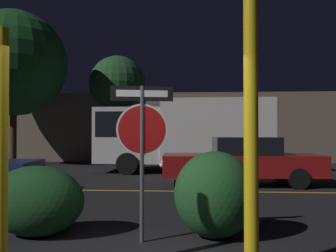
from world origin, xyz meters
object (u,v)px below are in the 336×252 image
object	(u,v)px
hedge_bush_1	(36,201)
hedge_bush_2	(215,194)
yellow_pole_right	(251,127)
tree_1	(14,63)
yellow_pole_left	(1,159)
delivery_truck	(181,132)
tree_2	(117,85)
stop_sign	(142,130)
passing_car_2	(242,161)

from	to	relation	value
hedge_bush_1	hedge_bush_2	distance (m)	2.78
yellow_pole_right	hedge_bush_1	xyz separation A→B (m)	(-3.11, 1.36, -1.13)
hedge_bush_1	tree_1	xyz separation A→B (m)	(-6.35, 12.00, 4.46)
hedge_bush_1	yellow_pole_left	bearing A→B (deg)	-76.24
delivery_truck	tree_1	bearing A→B (deg)	75.23
tree_2	yellow_pole_left	bearing A→B (deg)	-82.18
stop_sign	yellow_pole_left	size ratio (longest dim) A/B	0.86
hedge_bush_2	tree_1	bearing A→B (deg)	127.48
passing_car_2	tree_1	distance (m)	12.64
yellow_pole_left	hedge_bush_1	distance (m)	2.18
yellow_pole_right	tree_2	size ratio (longest dim) A/B	0.56
hedge_bush_1	passing_car_2	bearing A→B (deg)	56.90
passing_car_2	delivery_truck	size ratio (longest dim) A/B	0.70
tree_2	passing_car_2	bearing A→B (deg)	-58.06
yellow_pole_right	hedge_bush_1	world-z (taller)	yellow_pole_right
passing_car_2	yellow_pole_right	bearing A→B (deg)	170.75
yellow_pole_right	hedge_bush_2	distance (m)	1.80
stop_sign	hedge_bush_2	bearing A→B (deg)	2.45
yellow_pole_left	hedge_bush_2	world-z (taller)	yellow_pole_left
yellow_pole_left	yellow_pole_right	world-z (taller)	yellow_pole_right
stop_sign	passing_car_2	bearing A→B (deg)	57.70
hedge_bush_2	passing_car_2	bearing A→B (deg)	78.96
hedge_bush_1	passing_car_2	size ratio (longest dim) A/B	0.30
hedge_bush_2	passing_car_2	world-z (taller)	passing_car_2
yellow_pole_left	tree_1	distance (m)	15.99
tree_1	passing_car_2	bearing A→B (deg)	-30.11
stop_sign	delivery_truck	distance (m)	9.81
hedge_bush_2	tree_2	distance (m)	16.43
tree_1	hedge_bush_2	bearing A→B (deg)	-52.52
yellow_pole_right	tree_2	distance (m)	17.70
tree_1	stop_sign	bearing A→B (deg)	-56.60
yellow_pole_right	delivery_truck	xyz separation A→B (m)	(-1.18, 10.97, -0.04)
passing_car_2	tree_2	distance (m)	11.62
yellow_pole_left	stop_sign	bearing A→B (deg)	55.97
stop_sign	yellow_pole_left	xyz separation A→B (m)	(-1.20, -1.78, -0.30)
stop_sign	hedge_bush_2	world-z (taller)	stop_sign
passing_car_2	delivery_truck	world-z (taller)	delivery_truck
delivery_truck	tree_1	distance (m)	9.25
stop_sign	tree_2	world-z (taller)	tree_2
delivery_truck	tree_2	distance (m)	7.46
hedge_bush_1	delivery_truck	xyz separation A→B (m)	(1.92, 9.61, 1.09)
delivery_truck	tree_2	xyz separation A→B (m)	(-3.83, 5.79, 2.73)
yellow_pole_left	hedge_bush_2	xyz separation A→B (m)	(2.29, 2.07, -0.68)
stop_sign	yellow_pole_right	distance (m)	1.84
yellow_pole_right	hedge_bush_1	distance (m)	3.57
tree_1	yellow_pole_left	bearing A→B (deg)	-63.94
stop_sign	yellow_pole_right	world-z (taller)	yellow_pole_right
yellow_pole_left	hedge_bush_2	size ratio (longest dim) A/B	2.03
stop_sign	hedge_bush_1	world-z (taller)	stop_sign
passing_car_2	stop_sign	bearing A→B (deg)	157.31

